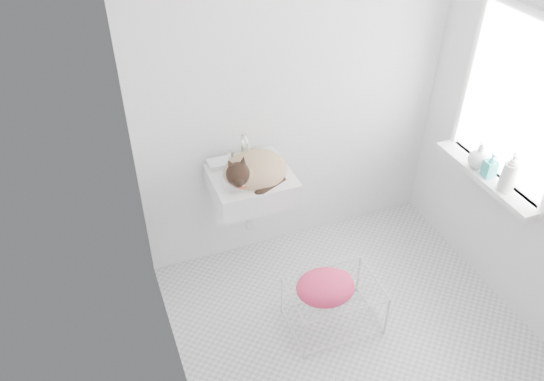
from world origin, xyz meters
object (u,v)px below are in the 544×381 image
object	(u,v)px
sink	(251,175)
bottle_c	(476,167)
bottle_a	(504,190)
cat	(254,171)
bottle_b	(487,176)
wire_rack	(333,308)

from	to	relation	value
sink	bottle_c	xyz separation A→B (m)	(1.41, -0.45, 0.00)
bottle_a	sink	bearing A→B (deg)	153.20
cat	bottle_a	bearing A→B (deg)	-36.39
bottle_a	bottle_b	xyz separation A→B (m)	(0.00, 0.16, 0.00)
sink	bottle_a	size ratio (longest dim) A/B	2.35
cat	bottle_b	world-z (taller)	cat
cat	bottle_a	distance (m)	1.56
bottle_b	bottle_a	bearing A→B (deg)	-90.00
sink	cat	xyz separation A→B (m)	(0.01, -0.02, 0.04)
bottle_c	sink	bearing A→B (deg)	162.50
cat	bottle_c	size ratio (longest dim) A/B	2.75
sink	wire_rack	bearing A→B (deg)	-64.53
cat	wire_rack	distance (m)	1.02
sink	bottle_c	distance (m)	1.48
bottle_a	cat	bearing A→B (deg)	153.56
cat	bottle_b	bearing A→B (deg)	-30.98
sink	bottle_b	xyz separation A→B (m)	(1.41, -0.56, 0.00)
sink	bottle_b	size ratio (longest dim) A/B	3.15
cat	bottle_a	world-z (taller)	cat
sink	cat	size ratio (longest dim) A/B	1.09
bottle_a	bottle_b	size ratio (longest dim) A/B	1.34
sink	bottle_c	size ratio (longest dim) A/B	2.99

